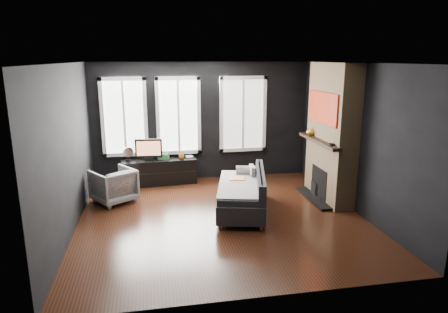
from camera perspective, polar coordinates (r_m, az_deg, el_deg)
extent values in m
plane|color=black|center=(7.23, -0.35, -8.70)|extent=(5.00, 5.00, 0.00)
plane|color=white|center=(6.68, -0.38, 13.21)|extent=(5.00, 5.00, 0.00)
cube|color=black|center=(9.26, -3.10, 5.00)|extent=(5.00, 0.02, 2.70)
cube|color=black|center=(6.85, -21.41, 0.89)|extent=(0.02, 5.00, 2.70)
cube|color=black|center=(7.66, 18.38, 2.43)|extent=(0.02, 5.00, 2.70)
cube|color=gray|center=(7.85, 4.03, -2.50)|extent=(0.11, 0.34, 0.33)
imported|color=silver|center=(8.15, -15.51, -3.79)|extent=(0.98, 0.97, 0.74)
imported|color=orange|center=(9.06, -6.10, 0.08)|extent=(0.15, 0.13, 0.12)
imported|color=tan|center=(9.18, -5.47, 0.58)|extent=(0.16, 0.02, 0.22)
cube|color=#367D45|center=(9.06, -8.64, 0.03)|extent=(0.27, 0.21, 0.13)
imported|color=gold|center=(8.40, 12.26, 3.56)|extent=(0.21, 0.22, 0.17)
cylinder|color=black|center=(7.52, 15.13, 1.67)|extent=(0.12, 0.12, 0.04)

